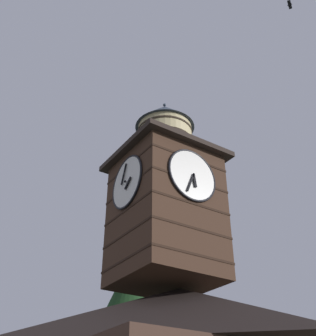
# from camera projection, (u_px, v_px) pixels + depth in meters

# --- Properties ---
(clock_tower) EXTENTS (4.66, 4.66, 9.55)m
(clock_tower) POSITION_uv_depth(u_px,v_px,m) (165.00, 197.00, 19.87)
(clock_tower) COLOR #422B1E
(clock_tower) RESTS_ON building_main
(pine_tree_behind) EXTENTS (5.56, 5.56, 15.94)m
(pine_tree_behind) POSITION_uv_depth(u_px,v_px,m) (130.00, 336.00, 23.35)
(pine_tree_behind) COLOR #473323
(pine_tree_behind) RESTS_ON ground_plane
(flying_bird_high) EXTENTS (0.56, 0.43, 0.13)m
(flying_bird_high) POSITION_uv_depth(u_px,v_px,m) (290.00, 5.00, 22.54)
(flying_bird_high) COLOR black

